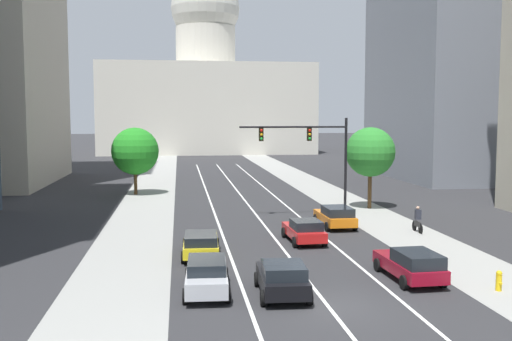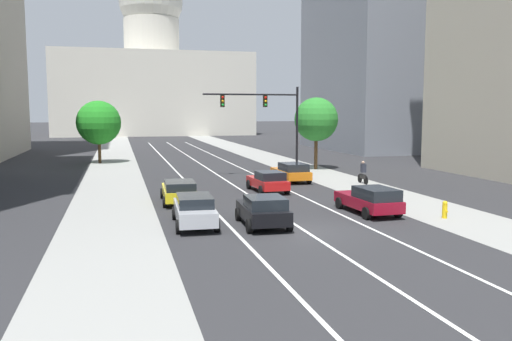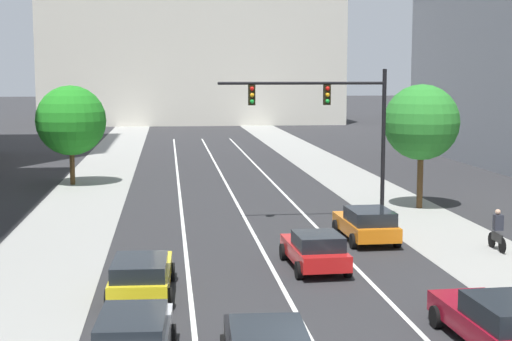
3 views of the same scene
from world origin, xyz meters
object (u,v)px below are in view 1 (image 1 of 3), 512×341
at_px(car_yellow, 201,243).
at_px(car_red, 304,230).
at_px(car_silver, 207,274).
at_px(street_tree_far_right, 370,152).
at_px(car_orange, 336,216).
at_px(fire_hydrant, 499,281).
at_px(capitol_building, 206,94).
at_px(cyclist, 418,219).
at_px(street_tree_mid_left, 135,151).
at_px(traffic_signal_mast, 314,147).
at_px(car_black, 282,278).
at_px(car_crimson, 411,264).

distance_m(car_yellow, car_red, 6.89).
xyz_separation_m(car_silver, street_tree_far_right, (14.36, 21.55, 3.84)).
xyz_separation_m(car_orange, fire_hydrant, (3.15, -15.24, -0.31)).
bearing_deg(car_red, capitol_building, -1.44).
bearing_deg(cyclist, street_tree_mid_left, 42.95).
bearing_deg(fire_hydrant, car_orange, 101.66).
distance_m(car_yellow, traffic_signal_mast, 15.16).
height_order(traffic_signal_mast, street_tree_mid_left, traffic_signal_mast).
distance_m(fire_hydrant, street_tree_far_right, 23.48).
height_order(car_silver, car_yellow, car_silver).
relative_size(car_silver, fire_hydrant, 5.21).
bearing_deg(car_yellow, capitol_building, -0.70).
distance_m(car_red, street_tree_far_right, 15.20).
relative_size(capitol_building, car_yellow, 8.98).
bearing_deg(street_tree_mid_left, capitol_building, 81.74).
xyz_separation_m(car_black, fire_hydrant, (9.41, -0.51, -0.31)).
bearing_deg(car_crimson, car_red, 17.55).
bearing_deg(car_silver, car_black, -104.50).
distance_m(car_red, cyclist, 8.25).
bearing_deg(car_red, street_tree_far_right, -35.85).
height_order(cyclist, street_tree_mid_left, street_tree_mid_left).
height_order(car_black, car_red, car_black).
bearing_deg(street_tree_far_right, car_orange, -122.51).
height_order(car_orange, car_black, car_black).
relative_size(capitol_building, car_silver, 9.08).
bearing_deg(cyclist, fire_hydrant, 172.95).
bearing_deg(car_crimson, car_black, 101.42).
bearing_deg(street_tree_far_right, street_tree_mid_left, 150.32).
bearing_deg(car_crimson, fire_hydrant, -124.96).
relative_size(car_crimson, street_tree_mid_left, 0.72).
relative_size(traffic_signal_mast, street_tree_mid_left, 1.25).
distance_m(car_orange, cyclist, 5.40).
height_order(car_black, car_yellow, car_black).
height_order(car_black, traffic_signal_mast, traffic_signal_mast).
bearing_deg(car_orange, capitol_building, 1.84).
distance_m(car_orange, street_tree_mid_left, 24.29).
distance_m(traffic_signal_mast, cyclist, 9.56).
height_order(car_yellow, street_tree_mid_left, street_tree_mid_left).
bearing_deg(car_black, street_tree_far_right, -24.09).
distance_m(capitol_building, car_yellow, 96.19).
relative_size(fire_hydrant, street_tree_far_right, 0.14).
relative_size(car_black, car_crimson, 0.89).
height_order(fire_hydrant, street_tree_mid_left, street_tree_mid_left).
bearing_deg(car_yellow, street_tree_mid_left, 13.54).
bearing_deg(car_yellow, car_crimson, -120.02).
bearing_deg(fire_hydrant, car_red, 120.21).
bearing_deg(car_silver, car_red, -31.20).
distance_m(car_yellow, street_tree_far_right, 21.21).
distance_m(capitol_building, car_orange, 88.95).
height_order(car_crimson, fire_hydrant, car_crimson).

